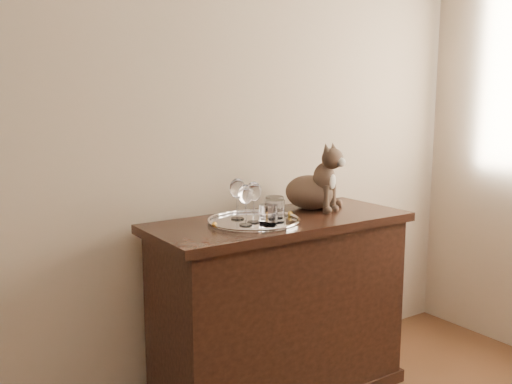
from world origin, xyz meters
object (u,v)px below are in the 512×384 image
Objects in this scene: sideboard at (280,309)px; tumbler_b at (268,215)px; wine_glass_c at (246,205)px; tumbler_a at (275,211)px; cat at (310,175)px; wine_glass_b at (237,199)px; tray at (254,222)px; wine_glass_d at (254,202)px; tumbler_c at (274,207)px.

tumbler_b is at bearing -141.99° from sideboard.
tumbler_b is (0.08, -0.05, -0.04)m from wine_glass_c.
tumbler_a is 0.39m from cat.
wine_glass_b reaches higher than tumbler_a.
wine_glass_b is at bearing 162.01° from sideboard.
tray is 2.28× the size of wine_glass_d.
tumbler_a is at bearing -32.85° from wine_glass_d.
tumbler_a reaches higher than tumbler_c.
tumbler_b reaches higher than tray.
cat reaches higher than wine_glass_c.
tumbler_b is (-0.05, -0.03, -0.01)m from tumbler_a.
cat is (0.27, 0.08, 0.11)m from tumbler_c.
wine_glass_b is (-0.04, 0.08, 0.09)m from tray.
tumbler_a is (-0.09, -0.08, 0.48)m from sideboard.
tumbler_c is 0.28× the size of cat.
tumbler_b is at bearing -150.36° from tumbler_a.
tumbler_b is 0.17m from tumbler_c.
tumbler_a reaches higher than tray.
wine_glass_c is 0.53× the size of cat.
wine_glass_d is (-0.01, -0.02, 0.09)m from tray.
tray is at bearing 132.01° from tumbler_a.
cat is at bearing 21.27° from sideboard.
wine_glass_c reaches higher than tumbler_b.
wine_glass_b is 0.55× the size of cat.
tumbler_b is (0.02, -0.08, -0.04)m from wine_glass_d.
wine_glass_c is 0.10m from tumbler_b.
wine_glass_d reaches higher than tumbler_c.
tray is at bearing 179.49° from cat.
wine_glass_c reaches higher than tumbler_c.
tumbler_c is at bearing 20.06° from wine_glass_c.
wine_glass_b reaches higher than tray.
tumbler_b reaches higher than sideboard.
wine_glass_d is at bearing -168.31° from sideboard.
wine_glass_b is 0.13m from wine_glass_c.
tray is 2.33× the size of wine_glass_c.
tumbler_b is at bearing -76.10° from wine_glass_d.
wine_glass_b is 1.04× the size of wine_glass_c.
tumbler_a is at bearing 29.64° from tumbler_b.
sideboard is at bearing 11.69° from wine_glass_d.
sideboard is at bearing -26.77° from tumbler_c.
sideboard is 3.00× the size of tray.
wine_glass_c is at bearing 146.24° from tumbler_b.
sideboard is 0.64m from cat.
wine_glass_c is 0.98× the size of wine_glass_d.
wine_glass_b reaches higher than wine_glass_d.
wine_glass_c is at bearing 171.03° from tumbler_a.
tumbler_c is (0.07, 0.09, -0.00)m from tumbler_a.
sideboard is 6.68× the size of wine_glass_b.
wine_glass_b is at bearing 103.67° from wine_glass_d.
tumbler_c is (-0.02, 0.01, 0.48)m from sideboard.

